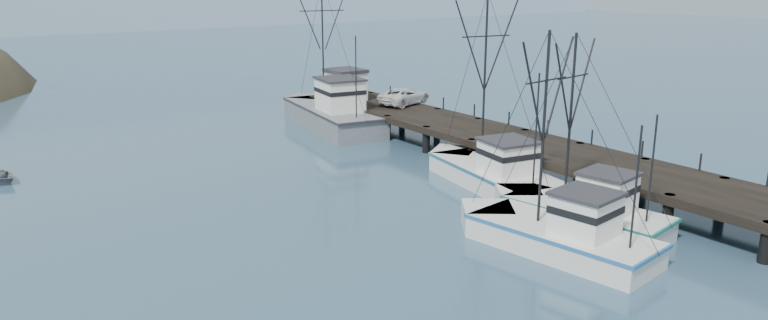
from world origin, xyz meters
TOP-DOWN VIEW (x-y plane):
  - ground at (0.00, 0.00)m, footprint 400.00×400.00m
  - pier at (14.00, 16.00)m, footprint 6.00×44.00m
  - distant_ridge at (10.00, 170.00)m, footprint 360.00×40.00m
  - trawler_near at (8.14, 4.00)m, footprint 4.74×10.23m
  - trawler_mid at (4.63, 2.63)m, footprint 4.95×10.93m
  - trawler_far at (9.67, 12.24)m, footprint 5.60×12.19m
  - work_vessel at (10.23, 32.89)m, footprint 6.57×15.58m
  - pier_shed at (12.50, 34.00)m, footprint 3.00×3.20m
  - pickup_truck at (15.50, 29.22)m, footprint 5.78×3.89m

SIDE VIEW (x-z plane):
  - ground at x=0.00m, z-range 0.00..0.00m
  - distant_ridge at x=10.00m, z-range -13.00..13.00m
  - trawler_mid at x=4.63m, z-range -4.59..6.22m
  - trawler_near at x=8.14m, z-range -4.41..6.05m
  - trawler_far at x=9.67m, z-range -5.31..6.95m
  - work_vessel at x=10.23m, z-range -5.26..7.72m
  - pier at x=14.00m, z-range 0.69..2.69m
  - pickup_truck at x=15.50m, z-range 2.00..3.47m
  - pier_shed at x=12.50m, z-range 2.02..4.82m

